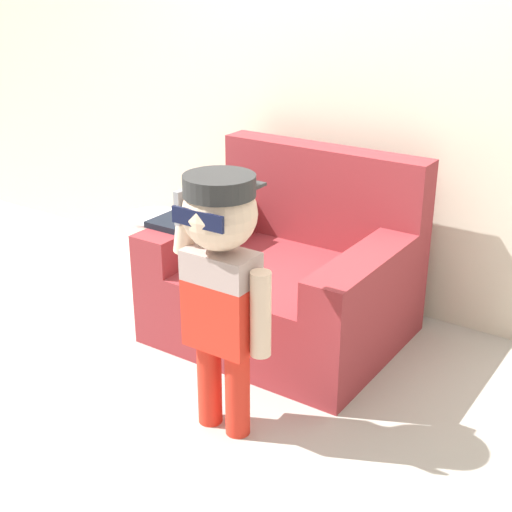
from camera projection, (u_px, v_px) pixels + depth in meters
ground_plane at (244, 346)px, 3.55m from camera, size 10.00×10.00×0.00m
wall_back at (336, 60)px, 3.69m from camera, size 10.00×0.05×2.60m
armchair at (288, 277)px, 3.59m from camera, size 1.16×0.94×0.91m
person_child at (221, 267)px, 2.66m from camera, size 0.44×0.33×1.07m
side_table at (154, 247)px, 4.02m from camera, size 0.32×0.32×0.47m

